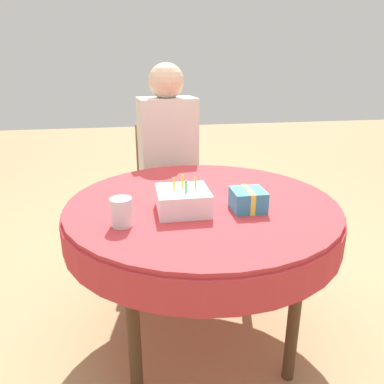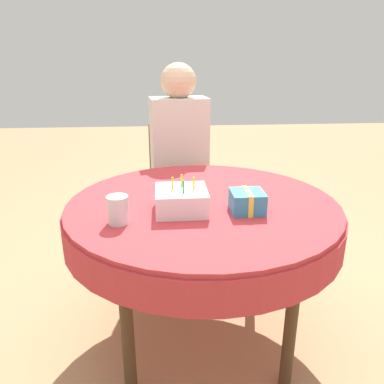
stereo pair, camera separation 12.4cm
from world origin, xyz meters
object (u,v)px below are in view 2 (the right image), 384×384
(chair, at_px, (178,184))
(drinking_glass, at_px, (118,210))
(birthday_cake, at_px, (181,200))
(gift_box, at_px, (247,202))
(person, at_px, (180,147))

(chair, height_order, drinking_glass, chair)
(birthday_cake, relative_size, drinking_glass, 1.93)
(birthday_cake, distance_m, drinking_glass, 0.26)
(chair, relative_size, drinking_glass, 8.36)
(gift_box, bearing_deg, drinking_glass, -171.83)
(drinking_glass, bearing_deg, chair, 75.89)
(chair, height_order, birthday_cake, chair)
(person, xyz_separation_m, drinking_glass, (-0.28, -0.98, -0.00))
(gift_box, bearing_deg, person, 103.65)
(chair, distance_m, birthday_cake, 1.00)
(birthday_cake, height_order, drinking_glass, birthday_cake)
(person, xyz_separation_m, gift_box, (0.22, -0.91, -0.01))
(drinking_glass, xyz_separation_m, gift_box, (0.50, 0.07, -0.01))
(person, bearing_deg, birthday_cake, -99.20)
(person, relative_size, drinking_glass, 11.94)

